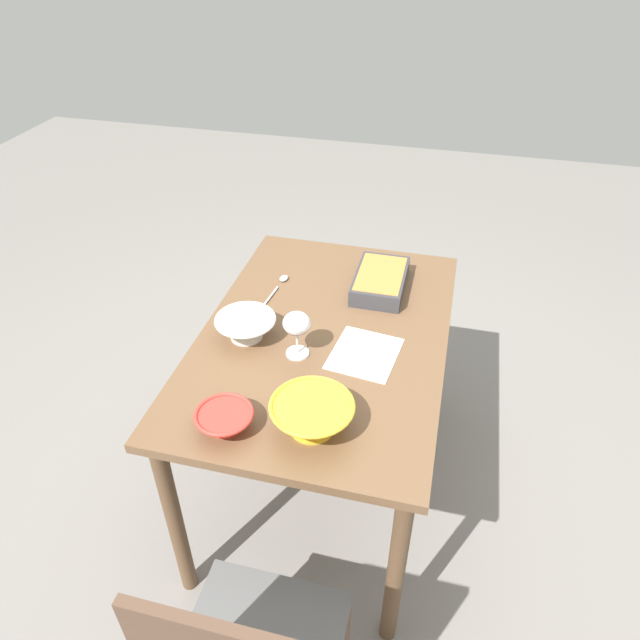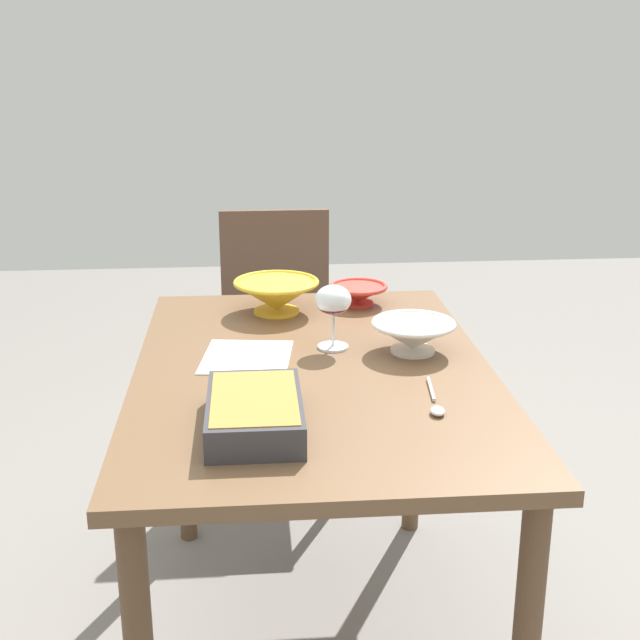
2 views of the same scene
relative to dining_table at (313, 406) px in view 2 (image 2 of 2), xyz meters
name	(u,v)px [view 2 (image 2 of 2)]	position (x,y,z in m)	size (l,w,h in m)	color
dining_table	(313,406)	(0.00, 0.00, 0.00)	(1.22, 0.82, 0.78)	brown
chair	(277,338)	(-0.97, -0.05, -0.17)	(0.38, 0.40, 0.95)	#595959
wine_glass	(333,303)	(-0.13, 0.06, 0.21)	(0.09, 0.09, 0.16)	white
casserole_dish	(255,411)	(0.32, -0.14, 0.13)	(0.30, 0.18, 0.07)	#38383D
mixing_bowl	(413,335)	(-0.08, 0.25, 0.14)	(0.20, 0.20, 0.08)	white
small_bowl	(358,293)	(-0.48, 0.17, 0.13)	(0.17, 0.17, 0.06)	red
serving_bowl	(276,295)	(-0.43, -0.07, 0.15)	(0.24, 0.24, 0.09)	yellow
serving_spoon	(436,404)	(0.25, 0.23, 0.10)	(0.21, 0.04, 0.01)	silver
napkin	(247,357)	(-0.07, -0.15, 0.10)	(0.23, 0.20, 0.00)	white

